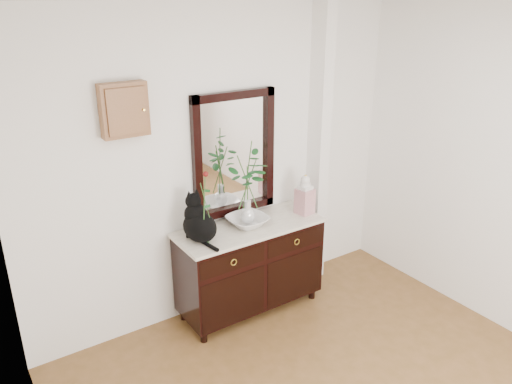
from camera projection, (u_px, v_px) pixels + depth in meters
wall_back at (224, 166)px, 4.32m from camera, size 3.60×0.04×2.70m
pilaster at (318, 150)px, 4.78m from camera, size 0.12×0.20×2.70m
sideboard at (250, 263)px, 4.50m from camera, size 1.33×0.52×0.82m
wall_mirror at (234, 155)px, 4.33m from camera, size 0.80×0.06×1.10m
key_cabinet at (124, 110)px, 3.63m from camera, size 0.35×0.10×0.40m
cat at (199, 218)px, 4.03m from camera, size 0.33×0.38×0.40m
lotus_bowl at (248, 221)px, 4.35m from camera, size 0.38×0.38×0.09m
vase_branches at (247, 183)px, 4.22m from camera, size 0.43×0.43×0.76m
bud_vase_rose at (205, 208)px, 3.93m from camera, size 0.10×0.10×0.63m
ginger_jar at (305, 194)px, 4.55m from camera, size 0.16×0.16×0.38m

